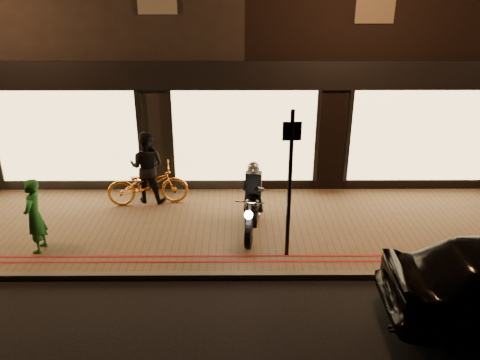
# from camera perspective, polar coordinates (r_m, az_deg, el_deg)

# --- Properties ---
(ground) EXTENTS (90.00, 90.00, 0.00)m
(ground) POSITION_cam_1_polar(r_m,az_deg,el_deg) (9.07, 0.84, -12.08)
(ground) COLOR black
(ground) RESTS_ON ground
(sidewalk) EXTENTS (50.00, 4.00, 0.12)m
(sidewalk) POSITION_cam_1_polar(r_m,az_deg,el_deg) (10.75, 0.64, -5.73)
(sidewalk) COLOR brown
(sidewalk) RESTS_ON ground
(kerb_stone) EXTENTS (50.00, 0.14, 0.12)m
(kerb_stone) POSITION_cam_1_polar(r_m,az_deg,el_deg) (9.08, 0.83, -11.59)
(kerb_stone) COLOR #59544C
(kerb_stone) RESTS_ON ground
(red_kerb_lines) EXTENTS (50.00, 0.26, 0.01)m
(red_kerb_lines) POSITION_cam_1_polar(r_m,az_deg,el_deg) (9.46, 0.78, -9.57)
(red_kerb_lines) COLOR maroon
(red_kerb_lines) RESTS_ON sidewalk
(building_row) EXTENTS (48.00, 10.11, 8.50)m
(building_row) POSITION_cam_1_polar(r_m,az_deg,el_deg) (16.47, 0.30, 19.44)
(building_row) COLOR black
(building_row) RESTS_ON ground
(motorcycle) EXTENTS (0.64, 1.94, 1.59)m
(motorcycle) POSITION_cam_1_polar(r_m,az_deg,el_deg) (10.19, 1.54, -3.15)
(motorcycle) COLOR black
(motorcycle) RESTS_ON sidewalk
(sign_post) EXTENTS (0.35, 0.08, 3.00)m
(sign_post) POSITION_cam_1_polar(r_m,az_deg,el_deg) (8.89, 6.11, 0.22)
(sign_post) COLOR black
(sign_post) RESTS_ON sidewalk
(bicycle_gold) EXTENTS (2.05, 0.97, 1.04)m
(bicycle_gold) POSITION_cam_1_polar(r_m,az_deg,el_deg) (11.72, -11.17, -0.55)
(bicycle_gold) COLOR orange
(bicycle_gold) RESTS_ON sidewalk
(person_green) EXTENTS (0.38, 0.57, 1.56)m
(person_green) POSITION_cam_1_polar(r_m,az_deg,el_deg) (10.25, -23.79, -4.03)
(person_green) COLOR #1C6A26
(person_green) RESTS_ON sidewalk
(person_dark) EXTENTS (0.98, 0.82, 1.81)m
(person_dark) POSITION_cam_1_polar(r_m,az_deg,el_deg) (11.76, -11.26, 1.57)
(person_dark) COLOR black
(person_dark) RESTS_ON sidewalk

